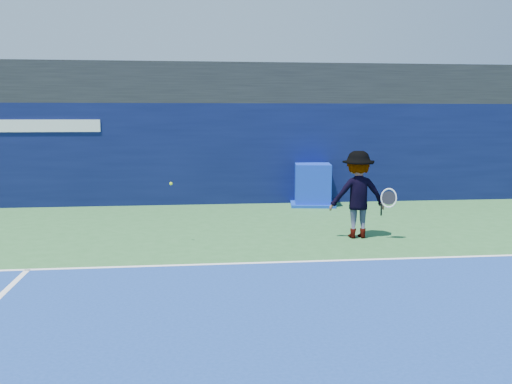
% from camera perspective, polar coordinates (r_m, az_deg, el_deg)
% --- Properties ---
extents(ground, '(80.00, 80.00, 0.00)m').
position_cam_1_polar(ground, '(7.71, 10.64, -12.46)').
color(ground, '#2C6230').
rests_on(ground, ground).
extents(baseline, '(24.00, 0.10, 0.01)m').
position_cam_1_polar(baseline, '(10.48, 5.75, -6.90)').
color(baseline, white).
rests_on(baseline, ground).
extents(stadium_band, '(36.00, 3.00, 1.20)m').
position_cam_1_polar(stadium_band, '(18.56, 0.18, 10.61)').
color(stadium_band, black).
rests_on(stadium_band, back_wall_assembly).
extents(back_wall_assembly, '(36.00, 1.03, 3.00)m').
position_cam_1_polar(back_wall_assembly, '(17.58, 0.55, 3.93)').
color(back_wall_assembly, '#0A1039').
rests_on(back_wall_assembly, ground).
extents(equipment_cart, '(1.46, 1.46, 1.23)m').
position_cam_1_polar(equipment_cart, '(16.95, 5.68, 0.57)').
color(equipment_cart, '#0C29B3').
rests_on(equipment_cart, ground).
extents(tennis_player, '(1.38, 0.76, 1.89)m').
position_cam_1_polar(tennis_player, '(12.51, 10.14, -0.25)').
color(tennis_player, silver).
rests_on(tennis_player, ground).
extents(tennis_ball, '(0.06, 0.06, 0.06)m').
position_cam_1_polar(tennis_ball, '(11.82, -8.50, 0.83)').
color(tennis_ball, '#ACDB18').
rests_on(tennis_ball, ground).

